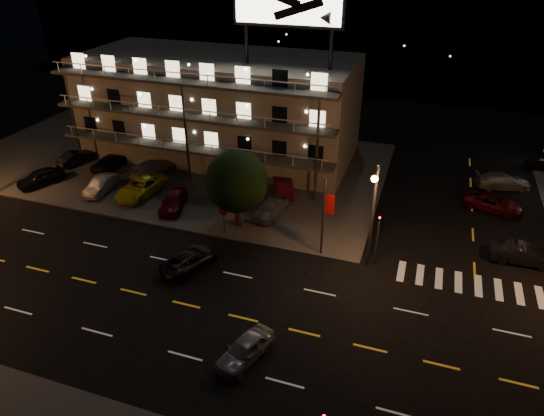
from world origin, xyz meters
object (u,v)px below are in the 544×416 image
(lot_car_4, at_px, (270,208))
(lot_car_2, at_px, (141,187))
(side_car_0, at_px, (523,254))
(road_car_west, at_px, (190,260))
(road_car_east, at_px, (245,349))
(tree, at_px, (236,183))
(lot_car_7, at_px, (153,168))

(lot_car_4, bearing_deg, lot_car_2, -169.44)
(side_car_0, xyz_separation_m, road_car_west, (-22.86, -8.26, -0.11))
(road_car_west, bearing_deg, road_car_east, 155.57)
(side_car_0, distance_m, road_car_east, 21.93)
(tree, bearing_deg, road_car_west, -100.69)
(lot_car_7, distance_m, road_car_west, 16.26)
(lot_car_4, xyz_separation_m, road_car_east, (3.76, -15.44, -0.18))
(lot_car_4, height_order, road_car_east, lot_car_4)
(lot_car_4, bearing_deg, tree, -121.61)
(road_car_west, bearing_deg, lot_car_4, -90.55)
(lot_car_2, bearing_deg, lot_car_4, 7.19)
(lot_car_4, relative_size, lot_car_7, 0.80)
(tree, distance_m, road_car_west, 7.23)
(road_car_east, bearing_deg, road_car_west, 153.38)
(lot_car_2, bearing_deg, lot_car_7, 112.21)
(lot_car_2, xyz_separation_m, road_car_east, (16.25, -15.31, -0.23))
(lot_car_4, bearing_deg, road_car_west, -100.67)
(lot_car_4, bearing_deg, road_car_east, -66.35)
(side_car_0, xyz_separation_m, road_car_east, (-15.87, -15.13, -0.06))
(side_car_0, relative_size, road_car_west, 0.98)
(lot_car_7, xyz_separation_m, road_car_east, (17.38, -19.37, -0.23))
(lot_car_2, height_order, road_car_east, lot_car_2)
(lot_car_7, bearing_deg, road_car_west, 147.80)
(side_car_0, bearing_deg, tree, 93.13)
(road_car_west, bearing_deg, side_car_0, -140.04)
(tree, xyz_separation_m, lot_car_4, (2.04, 2.31, -3.18))
(lot_car_7, height_order, road_car_east, lot_car_7)
(lot_car_4, height_order, road_car_west, lot_car_4)
(lot_car_7, height_order, side_car_0, lot_car_7)
(lot_car_7, bearing_deg, lot_car_4, -178.03)
(tree, xyz_separation_m, side_car_0, (21.68, 2.00, -3.31))
(lot_car_4, bearing_deg, lot_car_7, 173.87)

